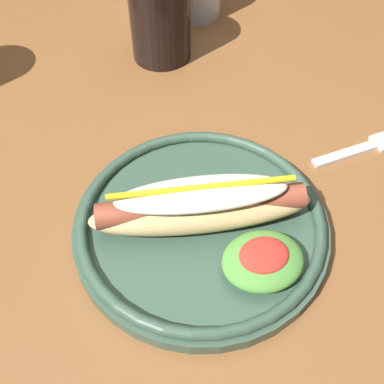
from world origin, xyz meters
The scene contains 5 objects.
ground_plane centered at (0.00, 0.00, 0.00)m, with size 8.00×8.00×0.00m, color brown.
dining_table centered at (0.00, 0.00, 0.64)m, with size 1.29×0.91×0.74m.
hot_dog_plate centered at (-0.04, -0.19, 0.76)m, with size 0.26×0.26×0.08m.
fork centered at (0.19, -0.13, 0.74)m, with size 0.12×0.03×0.00m.
soda_cup centered at (0.01, 0.13, 0.80)m, with size 0.08×0.08×0.12m, color black.
Camera 1 is at (-0.13, -0.45, 1.16)m, focal length 44.90 mm.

